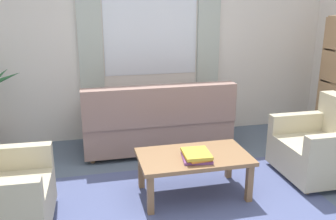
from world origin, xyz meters
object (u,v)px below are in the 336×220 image
(book_stack_on_table, at_px, (197,155))
(armchair_right, at_px, (323,147))
(couch, at_px, (157,123))
(coffee_table, at_px, (194,160))

(book_stack_on_table, bearing_deg, armchair_right, 6.36)
(couch, bearing_deg, book_stack_on_table, 94.77)
(coffee_table, relative_size, book_stack_on_table, 3.25)
(coffee_table, xyz_separation_m, book_stack_on_table, (-0.00, -0.10, 0.09))
(couch, bearing_deg, coffee_table, 95.29)
(coffee_table, bearing_deg, couch, 95.29)
(armchair_right, distance_m, book_stack_on_table, 1.54)
(couch, xyz_separation_m, armchair_right, (1.64, -1.19, -0.01))
(coffee_table, height_order, book_stack_on_table, book_stack_on_table)
(armchair_right, distance_m, coffee_table, 1.53)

